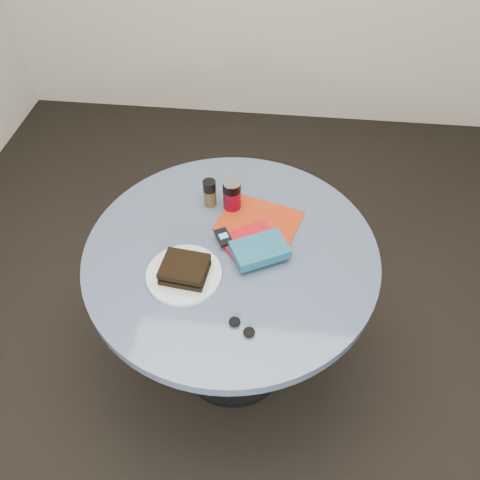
# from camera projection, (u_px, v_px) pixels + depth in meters

# --- Properties ---
(ground) EXTENTS (4.00, 4.00, 0.00)m
(ground) POSITION_uv_depth(u_px,v_px,m) (233.00, 356.00, 2.14)
(ground) COLOR black
(ground) RESTS_ON ground
(table) EXTENTS (1.00, 1.00, 0.75)m
(table) POSITION_uv_depth(u_px,v_px,m) (232.00, 278.00, 1.70)
(table) COLOR black
(table) RESTS_ON ground
(plate) EXTENTS (0.31, 0.31, 0.02)m
(plate) POSITION_uv_depth(u_px,v_px,m) (184.00, 274.00, 1.50)
(plate) COLOR silver
(plate) RESTS_ON table
(sandwich) EXTENTS (0.15, 0.14, 0.05)m
(sandwich) POSITION_uv_depth(u_px,v_px,m) (185.00, 269.00, 1.47)
(sandwich) COLOR black
(sandwich) RESTS_ON plate
(soda_can) EXTENTS (0.07, 0.07, 0.12)m
(soda_can) POSITION_uv_depth(u_px,v_px,m) (232.00, 195.00, 1.67)
(soda_can) COLOR maroon
(soda_can) RESTS_ON table
(pepper_grinder) EXTENTS (0.06, 0.06, 0.11)m
(pepper_grinder) POSITION_uv_depth(u_px,v_px,m) (210.00, 193.00, 1.69)
(pepper_grinder) COLOR #43381C
(pepper_grinder) RESTS_ON table
(magazine) EXTENTS (0.32, 0.28, 0.00)m
(magazine) POSITION_uv_depth(u_px,v_px,m) (259.00, 221.00, 1.67)
(magazine) COLOR #9A290E
(magazine) RESTS_ON table
(red_book) EXTENTS (0.22, 0.20, 0.01)m
(red_book) POSITION_uv_depth(u_px,v_px,m) (250.00, 240.00, 1.59)
(red_book) COLOR #A50D16
(red_book) RESTS_ON magazine
(novel) EXTENTS (0.21, 0.18, 0.03)m
(novel) POSITION_uv_depth(u_px,v_px,m) (260.00, 250.00, 1.53)
(novel) COLOR navy
(novel) RESTS_ON red_book
(mp3_player) EXTENTS (0.07, 0.09, 0.01)m
(mp3_player) POSITION_uv_depth(u_px,v_px,m) (224.00, 237.00, 1.59)
(mp3_player) COLOR black
(mp3_player) RESTS_ON red_book
(headphones) EXTENTS (0.09, 0.08, 0.02)m
(headphones) POSITION_uv_depth(u_px,v_px,m) (242.00, 327.00, 1.37)
(headphones) COLOR black
(headphones) RESTS_ON table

